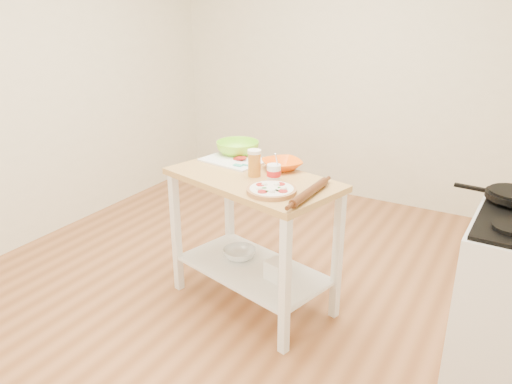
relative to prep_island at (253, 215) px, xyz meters
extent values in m
cube|color=#A3653C|center=(-0.08, -0.02, -0.65)|extent=(4.00, 4.50, 0.02)
cube|color=beige|center=(-0.08, 2.24, 0.71)|extent=(4.00, 0.02, 2.70)
cube|color=beige|center=(-2.09, -0.02, 0.71)|extent=(0.02, 4.50, 2.70)
cube|color=tan|center=(0.00, 0.00, 0.24)|extent=(1.18, 0.83, 0.04)
cube|color=white|center=(0.00, 0.00, -0.39)|extent=(1.09, 0.76, 0.02)
cube|color=white|center=(-0.54, -0.12, -0.21)|extent=(0.06, 0.06, 0.86)
cube|color=white|center=(-0.41, 0.36, -0.21)|extent=(0.06, 0.06, 0.86)
cube|color=white|center=(0.41, -0.36, -0.21)|extent=(0.06, 0.06, 0.86)
cube|color=white|center=(0.54, 0.12, -0.21)|extent=(0.06, 0.06, 0.86)
cube|color=black|center=(1.21, 0.24, 0.33)|extent=(0.17, 0.04, 0.02)
cylinder|color=tan|center=(0.23, -0.19, 0.26)|extent=(0.28, 0.28, 0.02)
cylinder|color=tan|center=(0.23, -0.19, 0.28)|extent=(0.28, 0.28, 0.01)
cylinder|color=white|center=(0.23, -0.19, 0.28)|extent=(0.25, 0.25, 0.01)
cylinder|color=#A51916|center=(0.31, -0.20, 0.28)|extent=(0.05, 0.05, 0.01)
cylinder|color=#A51916|center=(0.25, -0.11, 0.28)|extent=(0.05, 0.05, 0.01)
cylinder|color=#A51916|center=(0.15, -0.17, 0.28)|extent=(0.05, 0.05, 0.01)
cylinder|color=#A51916|center=(0.21, -0.26, 0.28)|extent=(0.05, 0.05, 0.01)
sphere|color=white|center=(0.30, -0.17, 0.28)|extent=(0.03, 0.03, 0.03)
sphere|color=white|center=(0.23, -0.13, 0.28)|extent=(0.03, 0.03, 0.03)
sphere|color=white|center=(0.17, -0.16, 0.28)|extent=(0.03, 0.03, 0.03)
sphere|color=white|center=(0.18, -0.24, 0.28)|extent=(0.03, 0.03, 0.03)
sphere|color=white|center=(0.26, -0.24, 0.28)|extent=(0.03, 0.03, 0.03)
sphere|color=white|center=(0.29, -0.17, 0.28)|extent=(0.03, 0.03, 0.03)
sphere|color=white|center=(0.23, -0.13, 0.28)|extent=(0.03, 0.03, 0.03)
plane|color=#0F5811|center=(0.28, -0.21, 0.29)|extent=(0.03, 0.03, 0.00)
plane|color=#0F5811|center=(0.27, -0.16, 0.29)|extent=(0.03, 0.03, 0.00)
plane|color=#0F5811|center=(0.23, -0.13, 0.29)|extent=(0.03, 0.03, 0.00)
plane|color=#0F5811|center=(0.16, -0.15, 0.29)|extent=(0.03, 0.03, 0.00)
plane|color=#0F5811|center=(0.20, -0.21, 0.29)|extent=(0.03, 0.03, 0.00)
plane|color=#0F5811|center=(0.23, -0.25, 0.29)|extent=(0.03, 0.03, 0.00)
plane|color=#0F5811|center=(0.27, -0.21, 0.29)|extent=(0.03, 0.03, 0.00)
cube|color=white|center=(-0.27, 0.21, 0.26)|extent=(0.44, 0.36, 0.01)
cube|color=#F4EACC|center=(-0.38, 0.29, 0.28)|extent=(0.03, 0.03, 0.02)
cube|color=#F4EACC|center=(-0.34, 0.29, 0.28)|extent=(0.03, 0.03, 0.02)
cube|color=#F4EACC|center=(-0.31, 0.28, 0.28)|extent=(0.03, 0.03, 0.02)
cube|color=#F4EACC|center=(-0.37, 0.33, 0.28)|extent=(0.03, 0.03, 0.02)
cube|color=#F4EACC|center=(-0.34, 0.32, 0.28)|extent=(0.03, 0.03, 0.02)
cube|color=#F4EACC|center=(-0.30, 0.32, 0.28)|extent=(0.03, 0.03, 0.02)
cylinder|color=#A51916|center=(-0.24, 0.22, 0.27)|extent=(0.07, 0.07, 0.01)
cylinder|color=#A51916|center=(-0.23, 0.22, 0.28)|extent=(0.07, 0.07, 0.01)
cylinder|color=#A51916|center=(-0.21, 0.22, 0.28)|extent=(0.07, 0.07, 0.01)
cube|color=#38B09A|center=(-0.17, 0.10, 0.27)|extent=(0.06, 0.04, 0.01)
cylinder|color=#38B09A|center=(-0.10, 0.13, 0.27)|extent=(0.10, 0.01, 0.01)
cube|color=silver|center=(-0.28, 0.31, 0.27)|extent=(0.16, 0.12, 0.00)
cube|color=black|center=(-0.39, 0.37, 0.28)|extent=(0.09, 0.07, 0.01)
imported|color=#FF640C|center=(0.09, 0.22, 0.29)|extent=(0.34, 0.34, 0.06)
imported|color=#8AE428|center=(-0.33, 0.35, 0.30)|extent=(0.39, 0.39, 0.09)
cylinder|color=#BE7624|center=(0.00, 0.01, 0.33)|extent=(0.08, 0.08, 0.15)
cylinder|color=white|center=(0.00, 0.01, 0.41)|extent=(0.08, 0.08, 0.02)
cylinder|color=white|center=(0.15, -0.01, 0.31)|extent=(0.08, 0.08, 0.10)
cylinder|color=red|center=(0.15, -0.01, 0.31)|extent=(0.09, 0.09, 0.04)
cylinder|color=silver|center=(0.17, -0.01, 0.39)|extent=(0.01, 0.05, 0.10)
cylinder|color=#582C14|center=(0.44, -0.14, 0.28)|extent=(0.06, 0.41, 0.05)
imported|color=silver|center=(-0.14, 0.06, -0.35)|extent=(0.26, 0.26, 0.07)
cube|color=white|center=(0.20, -0.04, -0.32)|extent=(0.15, 0.15, 0.12)
camera|label=1|loc=(1.46, -2.51, 1.28)|focal=35.00mm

